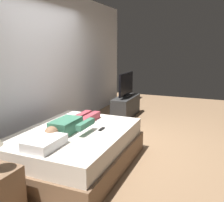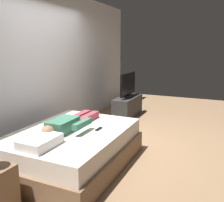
# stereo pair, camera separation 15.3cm
# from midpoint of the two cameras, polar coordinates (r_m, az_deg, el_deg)

# --- Properties ---
(ground_plane) EXTENTS (10.00, 10.00, 0.00)m
(ground_plane) POSITION_cam_midpoint_polar(r_m,az_deg,el_deg) (4.37, 1.27, -10.65)
(ground_plane) COLOR #8C6B4C
(back_wall) EXTENTS (6.40, 0.10, 2.80)m
(back_wall) POSITION_cam_midpoint_polar(r_m,az_deg,el_deg) (5.10, -11.82, 8.60)
(back_wall) COLOR silver
(back_wall) RESTS_ON ground
(bed) EXTENTS (1.98, 1.48, 0.54)m
(bed) POSITION_cam_midpoint_polar(r_m,az_deg,el_deg) (3.72, -7.87, -10.63)
(bed) COLOR brown
(bed) RESTS_ON ground
(pillow) EXTENTS (0.48, 0.34, 0.12)m
(pillow) POSITION_cam_midpoint_polar(r_m,az_deg,el_deg) (3.09, -14.77, -9.06)
(pillow) COLOR white
(pillow) RESTS_ON bed
(person) EXTENTS (1.26, 0.46, 0.18)m
(person) POSITION_cam_midpoint_polar(r_m,az_deg,el_deg) (3.65, -8.61, -5.12)
(person) COLOR #387056
(person) RESTS_ON bed
(remote) EXTENTS (0.15, 0.04, 0.02)m
(remote) POSITION_cam_midpoint_polar(r_m,az_deg,el_deg) (3.60, -1.81, -6.41)
(remote) COLOR black
(remote) RESTS_ON bed
(tv_stand) EXTENTS (1.10, 0.40, 0.50)m
(tv_stand) POSITION_cam_midpoint_polar(r_m,az_deg,el_deg) (6.20, 4.31, -1.32)
(tv_stand) COLOR #2D2D2D
(tv_stand) RESTS_ON ground
(tv) EXTENTS (0.88, 0.20, 0.59)m
(tv) POSITION_cam_midpoint_polar(r_m,az_deg,el_deg) (6.10, 4.39, 3.57)
(tv) COLOR black
(tv) RESTS_ON tv_stand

